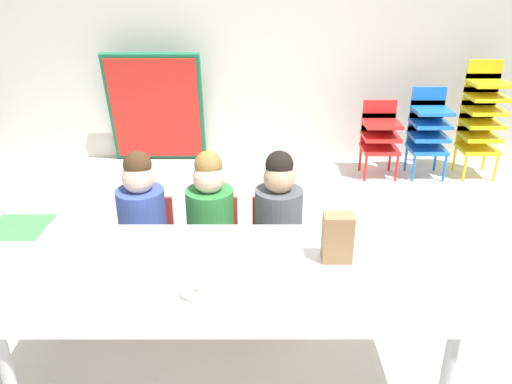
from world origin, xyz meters
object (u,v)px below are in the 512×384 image
seated_child_near_camera (144,215)px  kid_chair_yellow_stack (483,114)px  seated_child_middle_seat (212,215)px  kid_chair_red_stack (381,134)px  paper_plate_center_table (152,249)px  folded_activity_table (157,109)px  seated_child_far_right (280,215)px  paper_plate_near_edge (194,295)px  craft_table (232,278)px  paper_bag_brown (339,238)px  kid_chair_blue_stack (430,127)px  donut_powdered_on_plate (194,292)px

seated_child_near_camera → kid_chair_yellow_stack: 3.29m
seated_child_middle_seat → kid_chair_red_stack: 2.41m
seated_child_middle_seat → kid_chair_yellow_stack: 3.00m
kid_chair_yellow_stack → paper_plate_center_table: bearing=-135.6°
seated_child_near_camera → folded_activity_table: 2.30m
kid_chair_red_stack → folded_activity_table: size_ratio=0.63×
kid_chair_yellow_stack → seated_child_far_right: bearing=-133.9°
paper_plate_near_edge → craft_table: bearing=54.9°
seated_child_far_right → paper_plate_center_table: 0.77m
craft_table → seated_child_far_right: 0.68m
seated_child_near_camera → paper_plate_near_edge: size_ratio=5.10×
craft_table → seated_child_near_camera: size_ratio=2.03×
kid_chair_red_stack → craft_table: bearing=-115.4°
craft_table → kid_chair_red_stack: bearing=64.6°
seated_child_near_camera → paper_bag_brown: (0.98, -0.56, 0.17)m
kid_chair_blue_stack → folded_activity_table: (-2.51, 0.31, 0.08)m
seated_child_near_camera → paper_bag_brown: seated_child_near_camera is taller
craft_table → folded_activity_table: size_ratio=1.71×
craft_table → seated_child_near_camera: bearing=128.8°
craft_table → paper_plate_center_table: paper_plate_center_table is taller
seated_child_near_camera → paper_bag_brown: bearing=-29.8°
seated_child_far_right → paper_bag_brown: bearing=-67.6°
seated_child_middle_seat → seated_child_far_right: 0.37m
folded_activity_table → paper_plate_center_table: folded_activity_table is taller
folded_activity_table → paper_plate_near_edge: bearing=-77.2°
paper_plate_center_table → kid_chair_yellow_stack: bearing=44.4°
paper_plate_center_table → seated_child_middle_seat: bearing=64.3°
craft_table → kid_chair_blue_stack: 3.09m
seated_child_far_right → kid_chair_yellow_stack: (1.89, 1.97, 0.02)m
kid_chair_red_stack → seated_child_near_camera: bearing=-131.6°
folded_activity_table → paper_plate_center_table: bearing=-80.2°
seated_child_middle_seat → folded_activity_table: (-0.70, 2.27, -0.02)m
seated_child_near_camera → seated_child_far_right: (0.74, 0.00, 0.00)m
kid_chair_blue_stack → folded_activity_table: bearing=173.1°
paper_plate_near_edge → kid_chair_red_stack: bearing=63.9°
paper_bag_brown → craft_table: bearing=-170.6°
folded_activity_table → seated_child_middle_seat: bearing=-72.8°
paper_plate_near_edge → folded_activity_table: bearing=102.8°
seated_child_far_right → donut_powdered_on_plate: bearing=-114.0°
seated_child_far_right → folded_activity_table: bearing=115.3°
kid_chair_blue_stack → donut_powdered_on_plate: bearing=-122.8°
seated_child_middle_seat → kid_chair_blue_stack: (1.81, 1.97, -0.10)m
paper_bag_brown → paper_plate_near_edge: 0.67m
paper_bag_brown → kid_chair_red_stack: bearing=73.0°
seated_child_far_right → craft_table: bearing=-110.1°
folded_activity_table → paper_plate_near_edge: size_ratio=6.04×
craft_table → kid_chair_blue_stack: (1.67, 2.60, -0.11)m
kid_chair_yellow_stack → paper_bag_brown: kid_chair_yellow_stack is taller
kid_chair_red_stack → paper_bag_brown: (-0.77, -2.53, 0.33)m
folded_activity_table → paper_plate_near_edge: 3.18m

